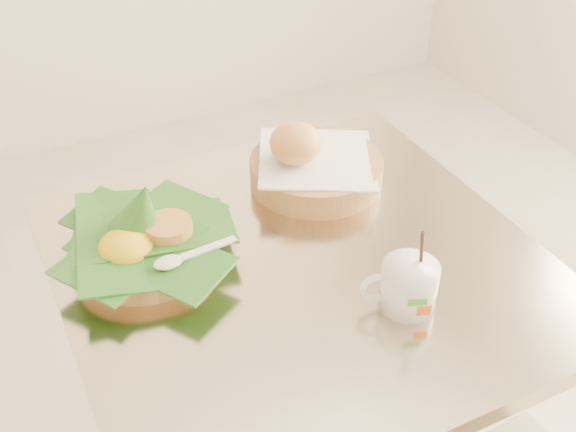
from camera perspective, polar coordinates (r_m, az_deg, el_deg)
name	(u,v)px	position (r m, az deg, el deg)	size (l,w,h in m)	color
cafe_table	(300,360)	(1.24, 0.92, -11.34)	(0.71, 0.71, 0.75)	gray
rice_basket	(143,239)	(1.09, -11.36, -1.76)	(0.27, 0.27, 0.14)	tan
bread_basket	(313,165)	(1.24, 1.97, 4.01)	(0.26, 0.26, 0.12)	tan
coffee_mug	(407,285)	(1.01, 9.42, -5.37)	(0.11, 0.09, 0.14)	white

